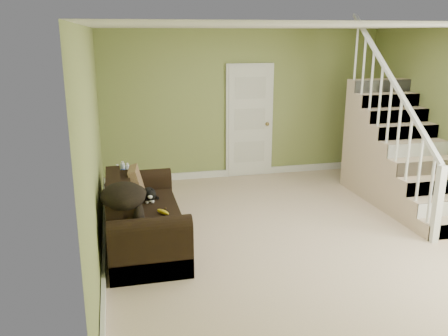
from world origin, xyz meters
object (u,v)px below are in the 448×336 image
sofa (141,220)px  banana (163,212)px  side_table (125,196)px  cat (149,195)px

sofa → banana: sofa is taller
side_table → cat: (0.31, -0.70, 0.24)m
sofa → side_table: (-0.17, 1.01, -0.02)m
cat → banana: 0.52m
cat → banana: size_ratio=2.34×
side_table → banana: size_ratio=3.88×
banana → cat: bearing=67.5°
cat → sofa: bearing=-112.9°
sofa → banana: 0.35m
banana → side_table: bearing=73.6°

